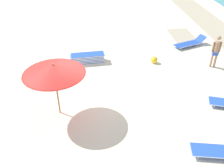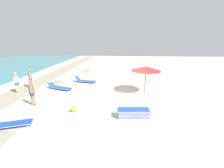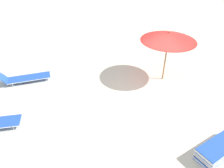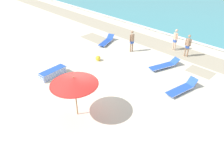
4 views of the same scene
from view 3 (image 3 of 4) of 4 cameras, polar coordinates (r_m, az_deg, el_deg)
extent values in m
cube|color=beige|center=(9.38, 9.49, -3.08)|extent=(60.00, 60.00, 0.16)
cylinder|color=olive|center=(10.01, 13.77, 6.42)|extent=(0.06, 0.06, 2.07)
cone|color=red|center=(9.59, 14.61, 11.91)|extent=(2.36, 2.36, 0.36)
cylinder|color=#A4221E|center=(9.65, 14.46, 10.98)|extent=(2.29, 2.29, 0.01)
sphere|color=olive|center=(9.52, 14.79, 13.08)|extent=(0.07, 0.07, 0.07)
cube|color=blue|center=(7.73, 26.44, -15.53)|extent=(0.73, 1.84, 0.03)
cube|color=silver|center=(7.75, 26.39, -15.68)|extent=(0.74, 1.88, 0.04)
cube|color=blue|center=(7.67, 26.61, -15.11)|extent=(0.73, 1.84, 0.03)
cube|color=silver|center=(7.69, 26.55, -15.26)|extent=(0.74, 1.88, 0.04)
cube|color=blue|center=(7.64, 26.92, -14.55)|extent=(0.73, 1.84, 0.03)
cube|color=silver|center=(7.66, 26.86, -14.71)|extent=(0.74, 1.88, 0.04)
cube|color=blue|center=(7.57, 27.02, -14.17)|extent=(0.73, 1.84, 0.03)
cube|color=silver|center=(7.59, 26.96, -14.33)|extent=(0.74, 1.88, 0.04)
cube|color=blue|center=(7.51, 27.19, -13.73)|extent=(0.73, 1.84, 0.03)
cube|color=silver|center=(7.53, 27.13, -13.88)|extent=(0.74, 1.88, 0.04)
cube|color=blue|center=(7.42, 27.16, -13.45)|extent=(0.73, 1.84, 0.03)
cube|color=silver|center=(7.44, 27.10, -13.61)|extent=(0.74, 1.88, 0.04)
cube|color=blue|center=(10.67, -20.79, 1.58)|extent=(0.94, 1.93, 0.03)
cylinder|color=silver|center=(10.41, -20.79, 0.74)|extent=(0.38, 1.82, 0.03)
cylinder|color=silver|center=(10.93, -20.79, 2.38)|extent=(0.38, 1.82, 0.03)
cube|color=blue|center=(10.73, -26.77, 1.53)|extent=(0.64, 0.47, 0.45)
cylinder|color=silver|center=(10.45, -16.81, 1.10)|extent=(0.03, 0.03, 0.16)
cylinder|color=silver|center=(10.89, -16.97, 2.48)|extent=(0.03, 0.03, 0.16)
cylinder|color=silver|center=(10.60, -24.51, -0.23)|extent=(0.03, 0.03, 0.16)
cylinder|color=silver|center=(11.03, -24.36, 1.19)|extent=(0.03, 0.03, 0.16)
cylinder|color=silver|center=(8.34, -24.36, -10.39)|extent=(0.03, 0.03, 0.16)
cylinder|color=silver|center=(8.70, -23.75, -8.08)|extent=(0.03, 0.03, 0.16)
camera|label=1|loc=(15.37, -12.72, 37.81)|focal=40.00mm
camera|label=2|loc=(7.12, 104.68, -21.20)|focal=24.00mm
camera|label=4|loc=(17.90, 13.25, 40.19)|focal=35.00mm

